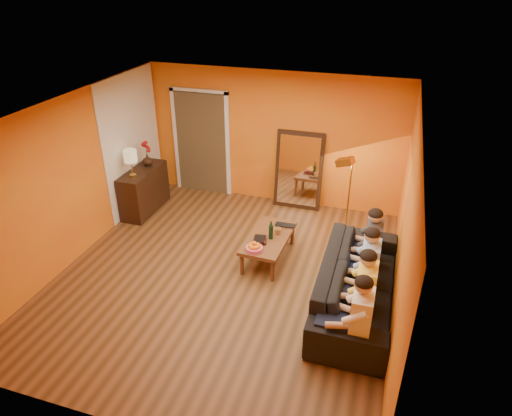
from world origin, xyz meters
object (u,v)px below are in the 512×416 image
(table_lamp, at_px, (131,163))
(person_far_left, at_px, (361,320))
(wine_bottle, at_px, (271,230))
(sideboard, at_px, (144,190))
(vase, at_px, (147,160))
(coffee_table, at_px, (268,247))
(person_mid_right, at_px, (369,267))
(laptop, at_px, (285,227))
(dog, at_px, (329,277))
(sofa, at_px, (357,283))
(person_mid_left, at_px, (365,291))
(tumbler, at_px, (278,231))
(mirror_frame, at_px, (299,170))
(person_far_right, at_px, (372,246))
(floor_lamp, at_px, (349,198))

(table_lamp, bearing_deg, person_far_left, -27.96)
(wine_bottle, bearing_deg, sideboard, 161.61)
(person_far_left, xyz_separation_m, vase, (-4.37, 2.87, 0.35))
(coffee_table, bearing_deg, person_mid_right, -19.02)
(laptop, bearing_deg, dog, -48.89)
(sideboard, relative_size, sofa, 0.46)
(person_far_left, relative_size, person_mid_left, 1.00)
(sideboard, relative_size, person_mid_right, 0.97)
(dog, height_order, person_mid_left, person_mid_left)
(coffee_table, bearing_deg, sideboard, 164.72)
(sideboard, distance_m, coffee_table, 2.90)
(tumbler, relative_size, laptop, 0.32)
(coffee_table, relative_size, laptop, 3.57)
(vase, bearing_deg, wine_bottle, -22.87)
(table_lamp, height_order, sofa, table_lamp)
(mirror_frame, height_order, person_far_left, mirror_frame)
(sideboard, distance_m, laptop, 2.98)
(dog, bearing_deg, table_lamp, -176.61)
(mirror_frame, relative_size, sideboard, 1.29)
(person_far_right, bearing_deg, coffee_table, 176.88)
(floor_lamp, relative_size, tumbler, 12.98)
(sideboard, xyz_separation_m, floor_lamp, (3.85, 0.26, 0.29))
(person_far_left, xyz_separation_m, laptop, (-1.44, 2.09, -0.18))
(laptop, bearing_deg, floor_lamp, 38.40)
(person_far_left, relative_size, laptop, 3.57)
(mirror_frame, bearing_deg, person_mid_left, -63.36)
(sideboard, relative_size, coffee_table, 0.97)
(coffee_table, height_order, floor_lamp, floor_lamp)
(tumbler, bearing_deg, sideboard, 165.15)
(coffee_table, height_order, person_far_left, person_far_left)
(person_mid_left, bearing_deg, laptop, 133.10)
(tumbler, bearing_deg, floor_lamp, 46.20)
(laptop, bearing_deg, wine_bottle, -110.34)
(mirror_frame, height_order, dog, mirror_frame)
(dog, xyz_separation_m, laptop, (-0.90, 0.95, 0.14))
(sofa, distance_m, coffee_table, 1.67)
(wine_bottle, relative_size, tumbler, 2.79)
(floor_lamp, xyz_separation_m, person_mid_right, (0.52, -1.78, -0.11))
(sofa, distance_m, person_mid_left, 0.53)
(coffee_table, bearing_deg, vase, 160.13)
(person_far_left, xyz_separation_m, person_mid_left, (0.00, 0.55, 0.00))
(tumbler, height_order, vase, vase)
(person_mid_left, xyz_separation_m, wine_bottle, (-1.57, 1.14, -0.03))
(sofa, relative_size, person_mid_right, 2.08)
(mirror_frame, distance_m, coffee_table, 2.04)
(laptop, distance_m, vase, 3.08)
(sideboard, distance_m, wine_bottle, 2.95)
(dog, bearing_deg, floor_lamp, 109.67)
(table_lamp, xyz_separation_m, wine_bottle, (2.80, -0.63, -0.53))
(floor_lamp, relative_size, person_mid_left, 1.18)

